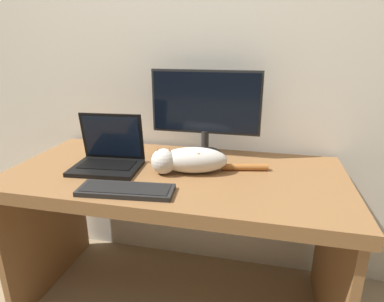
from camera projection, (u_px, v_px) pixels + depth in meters
wall_back at (195, 51)px, 1.76m from camera, size 6.40×0.06×2.60m
desk at (176, 200)px, 1.57m from camera, size 1.58×0.76×0.76m
monitor at (205, 109)px, 1.66m from camera, size 0.57×0.17×0.45m
laptop at (108, 157)px, 1.55m from camera, size 0.33×0.27×0.26m
external_keyboard at (126, 190)px, 1.30m from camera, size 0.40×0.17×0.02m
cat at (189, 160)px, 1.49m from camera, size 0.54×0.22×0.12m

